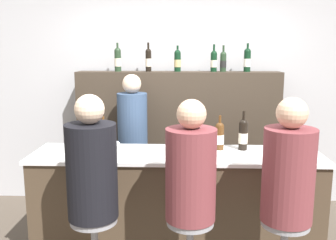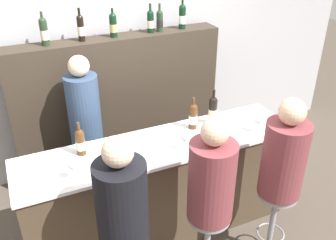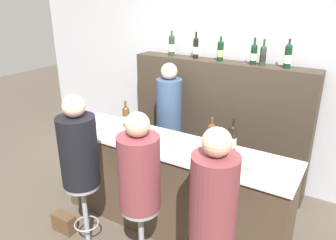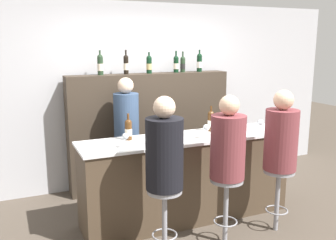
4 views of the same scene
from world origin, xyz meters
name	(u,v)px [view 3 (image 3 of 4)]	position (x,y,z in m)	size (l,w,h in m)	color
ground_plane	(155,240)	(0.00, 0.00, 0.00)	(16.00, 16.00, 0.00)	#4C4238
wall_back	(226,83)	(0.00, 1.70, 1.30)	(6.40, 0.05, 2.60)	#B2B2B7
bar_counter	(170,186)	(0.00, 0.29, 0.50)	(2.49, 0.61, 0.99)	#473828
back_bar_cabinet	(217,123)	(0.00, 1.48, 0.81)	(2.33, 0.28, 1.62)	#382D23
wine_bottle_counter_0	(126,116)	(-0.66, 0.43, 1.11)	(0.08, 0.08, 0.30)	#4C2D14
wine_bottle_counter_1	(211,135)	(0.38, 0.43, 1.12)	(0.08, 0.08, 0.31)	#4C2D14
wine_bottle_counter_2	(232,139)	(0.59, 0.43, 1.13)	(0.08, 0.08, 0.35)	black
wine_bottle_backbar_0	(172,45)	(-0.69, 1.48, 1.76)	(0.08, 0.08, 0.32)	#233823
wine_bottle_backbar_1	(196,48)	(-0.34, 1.48, 1.76)	(0.07, 0.07, 0.33)	black
wine_bottle_backbar_2	(220,51)	(-0.01, 1.48, 1.75)	(0.08, 0.08, 0.29)	black
wine_bottle_backbar_3	(254,54)	(0.40, 1.48, 1.74)	(0.07, 0.07, 0.31)	black
wine_bottle_backbar_4	(263,55)	(0.51, 1.48, 1.74)	(0.07, 0.07, 0.30)	#233823
wine_bottle_backbar_5	(288,56)	(0.78, 1.48, 1.76)	(0.08, 0.08, 0.32)	black
wine_glass_0	(98,123)	(-0.79, 0.12, 1.11)	(0.07, 0.07, 0.16)	silver
wine_glass_1	(120,130)	(-0.49, 0.12, 1.09)	(0.08, 0.08, 0.15)	silver
wine_glass_2	(174,142)	(0.14, 0.12, 1.11)	(0.08, 0.08, 0.16)	silver
wine_glass_3	(252,163)	(0.88, 0.12, 1.11)	(0.08, 0.08, 0.16)	silver
bar_stool_left	(84,198)	(-0.57, -0.38, 0.54)	(0.33, 0.33, 0.71)	gray
guest_seated_left	(78,147)	(-0.57, -0.38, 1.08)	(0.35, 0.35, 0.87)	black
bar_stool_middle	(141,222)	(0.11, -0.38, 0.54)	(0.33, 0.33, 0.71)	gray
guest_seated_middle	(139,168)	(0.11, -0.38, 1.07)	(0.35, 0.35, 0.84)	brown
guest_seated_right	(214,191)	(0.77, -0.38, 1.08)	(0.35, 0.35, 0.86)	brown
bartender	(169,130)	(-0.48, 1.06, 0.75)	(0.32, 0.32, 1.62)	#334766
handbag	(64,223)	(-0.92, -0.38, 0.10)	(0.26, 0.12, 0.20)	#513823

